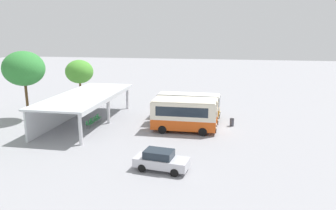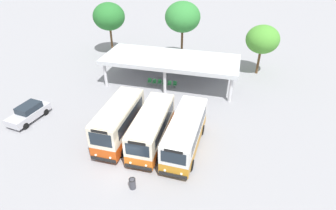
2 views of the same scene
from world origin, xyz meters
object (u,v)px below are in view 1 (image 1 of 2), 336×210
city_bus_nearest_orange (184,115)px  waiting_chair_fourth_seat (95,119)px  city_bus_middle_cream (189,104)px  waiting_chair_second_from_end (91,122)px  waiting_chair_fifth_seat (97,118)px  waiting_chair_end_by_column (88,124)px  parked_car_flank (161,160)px  litter_bin_apron (232,122)px  waiting_chair_middle_seat (92,121)px  city_bus_second_in_row (186,110)px  waiting_chair_far_end_seat (99,117)px

city_bus_nearest_orange → waiting_chair_fourth_seat: 10.85m
city_bus_middle_cream → waiting_chair_second_from_end: size_ratio=9.17×
waiting_chair_second_from_end → waiting_chair_fifth_seat: size_ratio=1.00×
waiting_chair_fifth_seat → waiting_chair_second_from_end: bearing=179.7°
waiting_chair_end_by_column → waiting_chair_fifth_seat: 2.56m
city_bus_middle_cream → parked_car_flank: city_bus_middle_cream is taller
waiting_chair_fifth_seat → litter_bin_apron: (1.29, -15.85, -0.07)m
city_bus_middle_cream → waiting_chair_middle_seat: bearing=116.8°
city_bus_second_in_row → waiting_chair_fifth_seat: bearing=96.1°
city_bus_second_in_row → city_bus_middle_cream: 2.95m
waiting_chair_second_from_end → waiting_chair_fourth_seat: same height
city_bus_nearest_orange → waiting_chair_middle_seat: (0.55, 10.77, -1.39)m
city_bus_nearest_orange → waiting_chair_second_from_end: bearing=90.5°
waiting_chair_far_end_seat → waiting_chair_end_by_column: bearing=-179.9°
waiting_chair_fourth_seat → waiting_chair_fifth_seat: 0.64m
waiting_chair_second_from_end → waiting_chair_middle_seat: size_ratio=1.00×
city_bus_middle_cream → waiting_chair_fourth_seat: size_ratio=9.17×
city_bus_middle_cream → waiting_chair_second_from_end: bearing=119.7°
waiting_chair_middle_seat → waiting_chair_fifth_seat: (1.28, -0.09, 0.00)m
city_bus_middle_cream → waiting_chair_end_by_column: bearing=122.1°
waiting_chair_end_by_column → waiting_chair_second_from_end: size_ratio=1.00×
city_bus_second_in_row → city_bus_middle_cream: city_bus_second_in_row is taller
waiting_chair_fifth_seat → city_bus_nearest_orange: bearing=-99.7°
city_bus_second_in_row → waiting_chair_end_by_column: city_bus_second_in_row is taller
city_bus_middle_cream → litter_bin_apron: bearing=-117.5°
city_bus_nearest_orange → waiting_chair_middle_seat: bearing=87.1°
waiting_chair_end_by_column → city_bus_middle_cream: bearing=-57.9°
city_bus_nearest_orange → waiting_chair_end_by_column: bearing=93.9°
parked_car_flank → city_bus_middle_cream: bearing=-1.2°
city_bus_nearest_orange → waiting_chair_far_end_seat: bearing=77.1°
parked_car_flank → waiting_chair_far_end_seat: size_ratio=5.18×
city_bus_nearest_orange → waiting_chair_fifth_seat: city_bus_nearest_orange is taller
parked_car_flank → waiting_chair_far_end_seat: bearing=39.5°
parked_car_flank → city_bus_second_in_row: bearing=-1.5°
parked_car_flank → waiting_chair_fourth_seat: parked_car_flank is taller
waiting_chair_fourth_seat → litter_bin_apron: (1.93, -15.86, -0.07)m
waiting_chair_far_end_seat → litter_bin_apron: (0.65, -15.93, -0.07)m
waiting_chair_end_by_column → waiting_chair_middle_seat: size_ratio=1.00×
city_bus_nearest_orange → waiting_chair_fifth_seat: bearing=80.3°
waiting_chair_end_by_column → city_bus_second_in_row: bearing=-70.8°
parked_car_flank → waiting_chair_far_end_seat: parked_car_flank is taller
city_bus_middle_cream → city_bus_nearest_orange: bearing=-178.3°
waiting_chair_fourth_seat → waiting_chair_far_end_seat: 1.28m
parked_car_flank → waiting_chair_fifth_seat: bearing=40.7°
waiting_chair_second_from_end → waiting_chair_middle_seat: same height
waiting_chair_fifth_seat → waiting_chair_far_end_seat: same height
litter_bin_apron → city_bus_second_in_row: bearing=91.8°
waiting_chair_middle_seat → city_bus_nearest_orange: bearing=-92.9°
waiting_chair_second_from_end → city_bus_nearest_orange: bearing=-89.5°
waiting_chair_middle_seat → waiting_chair_second_from_end: bearing=-172.5°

